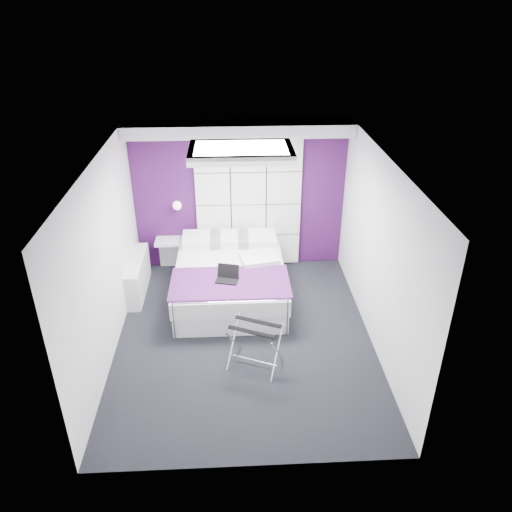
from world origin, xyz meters
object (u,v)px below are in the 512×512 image
Objects in this scene: nightstand at (169,241)px; luggage_rack at (255,346)px; laptop at (227,276)px; bed at (230,280)px; wall_lamp at (177,205)px; radiator at (138,276)px.

luggage_rack is at bearing -62.62° from nightstand.
bed is at bearing 98.99° from laptop.
nightstand is at bearing 141.10° from luggage_rack.
wall_lamp reaches higher than laptop.
bed is at bearing -8.37° from radiator.
wall_lamp reaches higher than bed.
bed reaches higher than nightstand.
radiator is (-0.64, -0.76, -0.92)m from wall_lamp.
radiator is at bearing 169.06° from laptop.
laptop is at bearing -95.25° from bed.
laptop reaches higher than nightstand.
wall_lamp reaches higher than luggage_rack.
nightstand is (-1.05, 0.94, 0.25)m from bed.
wall_lamp reaches higher than nightstand.
luggage_rack is (1.17, -2.66, -0.91)m from wall_lamp.
bed is at bearing 124.13° from luggage_rack.
laptop reaches higher than luggage_rack.
laptop is (1.01, -1.40, 0.09)m from nightstand.
wall_lamp is 0.69m from nightstand.
radiator is at bearing -130.10° from wall_lamp.
nightstand is 0.73× the size of luggage_rack.
wall_lamp is 0.24× the size of luggage_rack.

